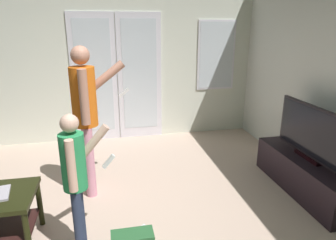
% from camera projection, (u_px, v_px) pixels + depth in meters
% --- Properties ---
extents(ground_plane, '(5.53, 5.32, 0.02)m').
position_uv_depth(ground_plane, '(92.00, 239.00, 2.78)').
color(ground_plane, beige).
extents(wall_back_with_doors, '(5.53, 0.09, 2.72)m').
position_uv_depth(wall_back_with_doors, '(97.00, 62.00, 4.85)').
color(wall_back_with_doors, silver).
rests_on(wall_back_with_doors, ground_plane).
extents(tv_stand, '(0.44, 1.47, 0.41)m').
position_uv_depth(tv_stand, '(305.00, 175.00, 3.51)').
color(tv_stand, black).
rests_on(tv_stand, ground_plane).
extents(flat_screen_tv, '(0.08, 1.15, 0.62)m').
position_uv_depth(flat_screen_tv, '(312.00, 133.00, 3.35)').
color(flat_screen_tv, black).
rests_on(flat_screen_tv, tv_stand).
extents(person_adult, '(0.64, 0.50, 1.68)m').
position_uv_depth(person_adult, '(86.00, 109.00, 3.26)').
color(person_adult, pink).
rests_on(person_adult, ground_plane).
extents(person_child, '(0.43, 0.33, 1.24)m').
position_uv_depth(person_child, '(76.00, 173.00, 2.42)').
color(person_child, '#2A3550').
rests_on(person_child, ground_plane).
extents(loose_keyboard, '(0.44, 0.35, 0.02)m').
position_uv_depth(loose_keyboard, '(131.00, 238.00, 2.76)').
color(loose_keyboard, white).
rests_on(loose_keyboard, ground_plane).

